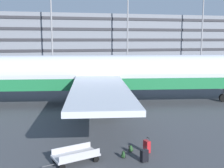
{
  "coord_description": "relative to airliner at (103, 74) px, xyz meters",
  "views": [
    {
      "loc": [
        -2.96,
        -31.46,
        7.03
      ],
      "look_at": [
        2.81,
        -6.23,
        3.0
      ],
      "focal_mm": 45.77,
      "sensor_mm": 36.0,
      "label": 1
    }
  ],
  "objects": [
    {
      "name": "light_mast_center_left",
      "position": [
        -4.53,
        39.43,
        9.03
      ],
      "size": [
        1.8,
        0.5,
        21.27
      ],
      "color": "gray",
      "rests_on": "ground_plane"
    },
    {
      "name": "baggage_cart",
      "position": [
        -4.47,
        -14.72,
        -2.86
      ],
      "size": [
        3.35,
        2.02,
        0.82
      ],
      "color": "#B7B7BC",
      "rests_on": "ground_plane"
    },
    {
      "name": "suitcase_navy",
      "position": [
        0.02,
        -14.32,
        -2.86
      ],
      "size": [
        0.38,
        0.51,
        0.99
      ],
      "color": "#B21E23",
      "rests_on": "ground_plane"
    },
    {
      "name": "terminal_structure",
      "position": [
        -2.94,
        55.03,
        3.72
      ],
      "size": [
        128.9,
        17.56,
        14.02
      ],
      "color": "slate",
      "rests_on": "ground_plane"
    },
    {
      "name": "backpack_scuffed",
      "position": [
        -0.92,
        -13.98,
        -3.07
      ],
      "size": [
        0.3,
        0.33,
        0.51
      ],
      "color": "#264C26",
      "rests_on": "ground_plane"
    },
    {
      "name": "airliner",
      "position": [
        0.0,
        0.0,
        0.0
      ],
      "size": [
        41.34,
        33.61,
        11.03
      ],
      "color": "silver",
      "rests_on": "ground_plane"
    },
    {
      "name": "light_mast_center_right",
      "position": [
        14.1,
        39.43,
        10.33
      ],
      "size": [
        1.8,
        0.5,
        23.81
      ],
      "color": "gray",
      "rests_on": "ground_plane"
    },
    {
      "name": "backpack_large",
      "position": [
        -1.64,
        -14.78,
        -3.07
      ],
      "size": [
        0.23,
        0.38,
        0.5
      ],
      "color": "#264C26",
      "rests_on": "ground_plane"
    },
    {
      "name": "ground_plane",
      "position": [
        -2.94,
        1.04,
        -3.29
      ],
      "size": [
        600.0,
        600.0,
        0.0
      ],
      "primitive_type": "plane",
      "color": "#424449"
    },
    {
      "name": "suitcase_teal",
      "position": [
        -0.59,
        -15.56,
        -2.9
      ],
      "size": [
        0.5,
        0.4,
        0.96
      ],
      "color": "black",
      "rests_on": "ground_plane"
    },
    {
      "name": "light_mast_right",
      "position": [
        34.72,
        39.43,
        9.64
      ],
      "size": [
        1.8,
        0.5,
        22.46
      ],
      "color": "gray",
      "rests_on": "ground_plane"
    }
  ]
}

